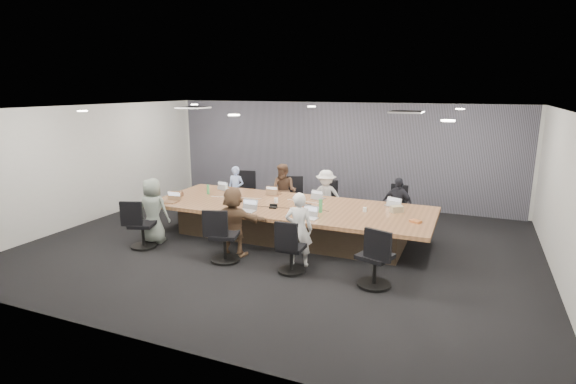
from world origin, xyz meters
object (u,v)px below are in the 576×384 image
at_px(person_1, 284,191).
at_px(laptop_2, 318,198).
at_px(conference_table, 290,220).
at_px(person_4, 153,211).
at_px(snack_packet, 416,221).
at_px(bottle_clear, 226,190).
at_px(mug_brown, 182,193).
at_px(chair_2, 330,205).
at_px(bottle_green_left, 208,189).
at_px(laptop_6, 309,218).
at_px(laptop_5, 247,211).
at_px(stapler, 274,205).
at_px(person_3, 397,205).
at_px(person_5, 234,221).
at_px(chair_3, 399,212).
at_px(chair_0, 243,194).
at_px(bottle_green_right, 321,206).
at_px(chair_6, 291,252).
at_px(person_0, 236,190).
at_px(chair_5, 225,239).
at_px(chair_1, 289,200).
at_px(person_2, 326,197).
at_px(chair_4, 143,228).
at_px(chair_7, 375,261).
at_px(laptop_1, 275,194).
at_px(laptop_4, 169,202).
at_px(person_6, 299,229).

bearing_deg(person_1, laptop_2, -26.73).
height_order(conference_table, laptop_2, laptop_2).
relative_size(person_4, snack_packet, 6.91).
height_order(bottle_clear, mug_brown, bottle_clear).
bearing_deg(chair_2, bottle_green_left, 45.45).
xyz_separation_m(laptop_6, bottle_green_left, (-2.92, 1.00, 0.10)).
distance_m(laptop_5, mug_brown, 2.13).
bearing_deg(bottle_clear, stapler, -20.52).
bearing_deg(person_3, laptop_5, -127.43).
relative_size(person_1, person_5, 1.01).
height_order(chair_3, laptop_6, laptop_6).
bearing_deg(chair_0, conference_table, 129.86).
height_order(bottle_green_right, bottle_clear, bottle_green_right).
xyz_separation_m(chair_6, person_0, (-2.82, 3.05, 0.23)).
bearing_deg(chair_5, chair_0, 96.72).
relative_size(person_3, mug_brown, 11.87).
xyz_separation_m(chair_1, person_0, (-1.36, -0.35, 0.23)).
xyz_separation_m(person_2, laptop_5, (-0.98, -2.15, 0.10)).
relative_size(person_0, bottle_green_left, 5.44).
bearing_deg(person_2, chair_3, 0.21).
xyz_separation_m(chair_4, chair_7, (4.74, 0.00, 0.03)).
height_order(bottle_green_left, stapler, bottle_green_left).
distance_m(chair_5, laptop_1, 2.52).
relative_size(person_3, laptop_4, 3.80).
height_order(chair_6, person_0, person_0).
bearing_deg(bottle_green_right, laptop_2, 111.37).
distance_m(chair_4, person_1, 3.56).
xyz_separation_m(chair_5, bottle_clear, (-1.12, 1.99, 0.43)).
relative_size(chair_1, stapler, 4.63).
height_order(bottle_green_left, mug_brown, bottle_green_left).
bearing_deg(chair_3, person_2, 25.49).
xyz_separation_m(laptop_1, person_6, (1.46, -2.15, -0.06)).
distance_m(bottle_green_left, bottle_clear, 0.45).
xyz_separation_m(conference_table, person_6, (0.74, -1.35, 0.29)).
relative_size(chair_6, person_0, 0.62).
bearing_deg(person_2, laptop_5, -125.94).
xyz_separation_m(chair_0, laptop_1, (1.36, -0.90, 0.33)).
xyz_separation_m(laptop_6, bottle_green_right, (0.05, 0.51, 0.13)).
relative_size(chair_7, bottle_green_right, 3.22).
bearing_deg(chair_0, stapler, 121.93).
distance_m(person_5, bottle_clear, 2.00).
distance_m(chair_0, snack_packet, 5.13).
height_order(chair_1, chair_3, same).
height_order(chair_2, snack_packet, snack_packet).
distance_m(laptop_4, laptop_5, 1.92).
distance_m(laptop_2, person_5, 2.36).
height_order(chair_5, laptop_4, chair_5).
distance_m(chair_4, person_0, 3.09).
xyz_separation_m(person_4, mug_brown, (-0.12, 1.17, 0.10)).
relative_size(chair_2, laptop_1, 2.47).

